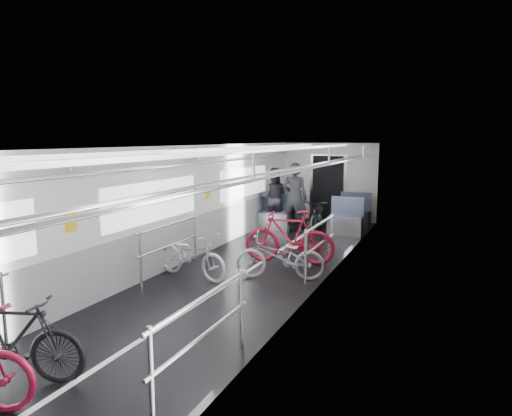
{
  "coord_description": "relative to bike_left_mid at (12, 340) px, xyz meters",
  "views": [
    {
      "loc": [
        3.52,
        -6.85,
        2.55
      ],
      "look_at": [
        0.0,
        1.32,
        1.18
      ],
      "focal_mm": 32.0,
      "sensor_mm": 36.0,
      "label": 1
    }
  ],
  "objects": [
    {
      "name": "bike_left_far",
      "position": [
        -0.19,
        3.89,
        -0.05
      ],
      "size": [
        1.69,
        0.89,
        0.85
      ],
      "primitive_type": "imported",
      "rotation": [
        0.0,
        0.0,
        1.36
      ],
      "color": "#B5B5BA",
      "rests_on": "floor"
    },
    {
      "name": "car_shell",
      "position": [
        0.58,
        5.52,
        0.65
      ],
      "size": [
        3.02,
        14.01,
        2.41
      ],
      "color": "black",
      "rests_on": "ground"
    },
    {
      "name": "bike_left_mid",
      "position": [
        0.0,
        0.0,
        0.0
      ],
      "size": [
        1.64,
        0.92,
        0.95
      ],
      "primitive_type": "imported",
      "rotation": [
        0.0,
        0.0,
        1.89
      ],
      "color": "black",
      "rests_on": "floor"
    },
    {
      "name": "bike_right_mid",
      "position": [
        1.33,
        4.44,
        -0.05
      ],
      "size": [
        1.71,
        0.98,
        0.85
      ],
      "primitive_type": "imported",
      "rotation": [
        0.0,
        0.0,
        -1.29
      ],
      "color": "#9E9DA2",
      "rests_on": "floor"
    },
    {
      "name": "person_standing",
      "position": [
        0.23,
        8.54,
        0.48
      ],
      "size": [
        0.7,
        0.46,
        1.91
      ],
      "primitive_type": "imported",
      "rotation": [
        0.0,
        0.0,
        3.15
      ],
      "color": "black",
      "rests_on": "floor"
    },
    {
      "name": "bike_right_far",
      "position": [
        1.14,
        5.49,
        0.08
      ],
      "size": [
        1.91,
        0.81,
        1.11
      ],
      "primitive_type": "imported",
      "rotation": [
        0.0,
        0.0,
        -1.41
      ],
      "color": "maroon",
      "rests_on": "floor"
    },
    {
      "name": "bike_aisle",
      "position": [
        0.88,
        8.54,
        -0.0
      ],
      "size": [
        0.78,
        1.85,
        0.95
      ],
      "primitive_type": "imported",
      "rotation": [
        0.0,
        0.0,
        0.09
      ],
      "color": "black",
      "rests_on": "floor"
    },
    {
      "name": "person_seated",
      "position": [
        -0.5,
        8.83,
        0.39
      ],
      "size": [
        0.97,
        0.83,
        1.72
      ],
      "primitive_type": "imported",
      "rotation": [
        0.0,
        0.0,
        3.37
      ],
      "color": "#28252C",
      "rests_on": "floor"
    }
  ]
}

